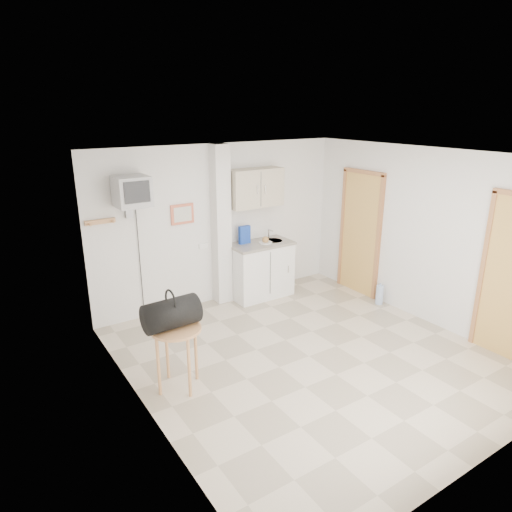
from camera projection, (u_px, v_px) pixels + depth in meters
ground at (309, 356)px, 5.79m from camera, size 4.50×4.50×0.00m
room_envelope at (324, 235)px, 5.50m from camera, size 4.24×4.54×2.55m
kitchenette at (259, 249)px, 7.43m from camera, size 1.03×0.58×2.10m
crt_television at (132, 192)px, 6.04m from camera, size 0.44×0.45×2.15m
round_table at (176, 338)px, 4.97m from camera, size 0.56×0.56×0.74m
duffel_bag at (171, 313)px, 4.88m from camera, size 0.61×0.36×0.44m
water_bottle at (380, 295)px, 7.28m from camera, size 0.12×0.12×0.35m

